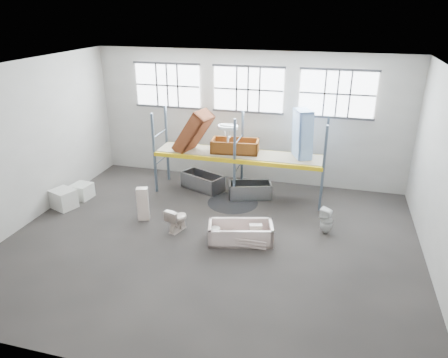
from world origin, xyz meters
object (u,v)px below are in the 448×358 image
(bathtub_beige, at_px, (240,233))
(bucket, at_px, (215,233))
(toilet_white, at_px, (326,221))
(rust_tub_flat, at_px, (235,146))
(blue_tub_upright, at_px, (302,135))
(steel_tub_left, at_px, (203,181))
(steel_tub_right, at_px, (250,190))
(toilet_beige, at_px, (177,219))
(carton_near, at_px, (64,199))
(cistern_tall, at_px, (143,204))

(bathtub_beige, relative_size, bucket, 5.33)
(toilet_white, xyz_separation_m, rust_tub_flat, (-3.42, 2.16, 1.41))
(blue_tub_upright, bearing_deg, steel_tub_left, -178.86)
(steel_tub_left, bearing_deg, blue_tub_upright, 1.14)
(bathtub_beige, height_order, rust_tub_flat, rust_tub_flat)
(steel_tub_right, xyz_separation_m, blue_tub_upright, (1.70, 0.36, 2.12))
(bathtub_beige, xyz_separation_m, toilet_beige, (-2.04, 0.11, 0.11))
(toilet_beige, bearing_deg, rust_tub_flat, -90.66)
(toilet_beige, height_order, carton_near, toilet_beige)
(bucket, bearing_deg, steel_tub_left, 113.56)
(cistern_tall, height_order, steel_tub_right, cistern_tall)
(toilet_white, height_order, steel_tub_left, toilet_white)
(toilet_beige, height_order, cistern_tall, cistern_tall)
(steel_tub_left, distance_m, bucket, 3.73)
(toilet_white, distance_m, bucket, 3.42)
(toilet_beige, height_order, blue_tub_upright, blue_tub_upright)
(toilet_white, height_order, rust_tub_flat, rust_tub_flat)
(toilet_white, distance_m, rust_tub_flat, 4.28)
(carton_near, bearing_deg, blue_tub_upright, 20.29)
(toilet_beige, distance_m, toilet_white, 4.58)
(bathtub_beige, bearing_deg, toilet_white, 10.69)
(blue_tub_upright, bearing_deg, bathtub_beige, -111.53)
(toilet_beige, height_order, steel_tub_right, toilet_beige)
(steel_tub_right, bearing_deg, steel_tub_left, 171.35)
(toilet_beige, relative_size, rust_tub_flat, 0.47)
(rust_tub_flat, xyz_separation_m, bucket, (0.23, -3.38, -1.64))
(rust_tub_flat, relative_size, carton_near, 2.19)
(carton_near, bearing_deg, toilet_white, 3.82)
(bathtub_beige, relative_size, blue_tub_upright, 1.09)
(rust_tub_flat, bearing_deg, blue_tub_upright, 2.63)
(blue_tub_upright, bearing_deg, bucket, -121.20)
(steel_tub_left, bearing_deg, toilet_beige, -86.18)
(toilet_beige, relative_size, carton_near, 1.02)
(rust_tub_flat, height_order, blue_tub_upright, blue_tub_upright)
(toilet_beige, distance_m, rust_tub_flat, 3.67)
(bathtub_beige, bearing_deg, steel_tub_right, 81.87)
(toilet_white, height_order, blue_tub_upright, blue_tub_upright)
(blue_tub_upright, bearing_deg, carton_near, -159.71)
(steel_tub_right, xyz_separation_m, bucket, (-0.41, -3.13, -0.10))
(carton_near, bearing_deg, bucket, -6.40)
(steel_tub_left, height_order, bucket, steel_tub_left)
(steel_tub_right, xyz_separation_m, rust_tub_flat, (-0.64, 0.25, 1.54))
(steel_tub_left, relative_size, rust_tub_flat, 0.96)
(steel_tub_left, bearing_deg, rust_tub_flat, -1.63)
(cistern_tall, relative_size, rust_tub_flat, 0.66)
(steel_tub_left, relative_size, steel_tub_right, 1.06)
(toilet_white, bearing_deg, cistern_tall, -65.94)
(bathtub_beige, distance_m, steel_tub_right, 3.08)
(bathtub_beige, height_order, blue_tub_upright, blue_tub_upright)
(toilet_beige, height_order, bucket, toilet_beige)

